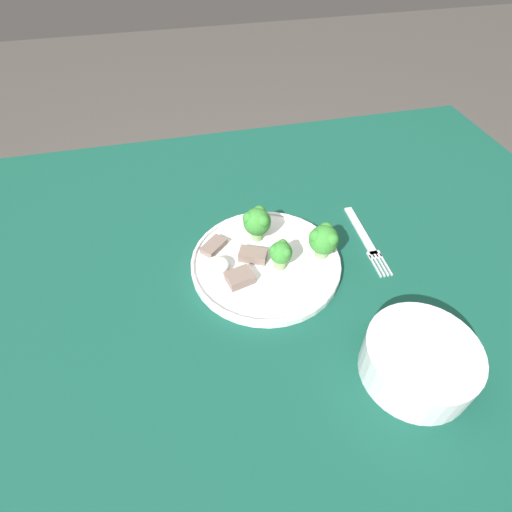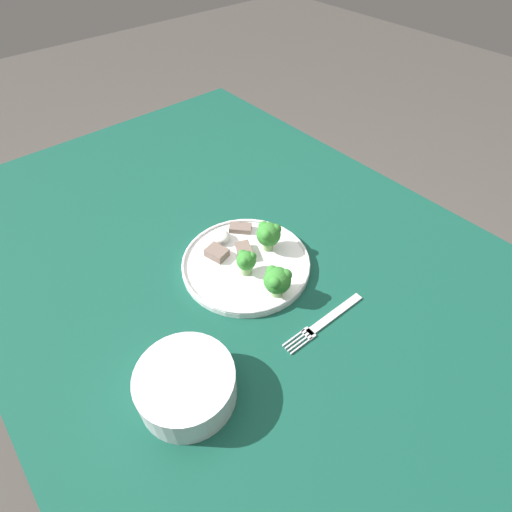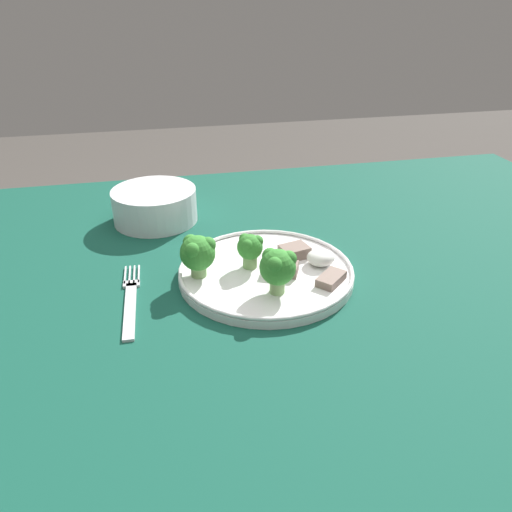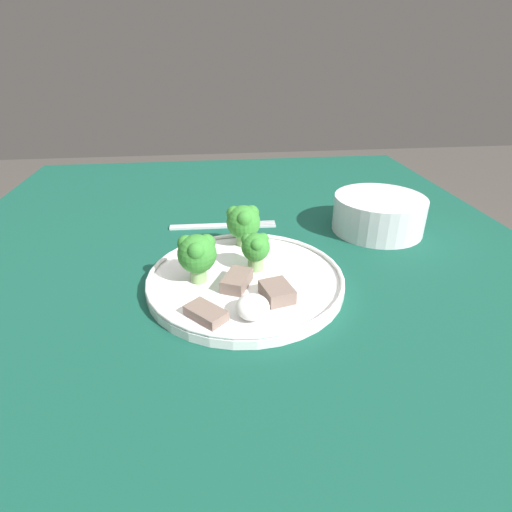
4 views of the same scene
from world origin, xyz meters
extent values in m
plane|color=#4C4742|center=(0.00, 0.00, 0.00)|extent=(8.00, 8.00, 0.00)
cube|color=#114738|center=(0.00, 0.00, 0.76)|extent=(1.39, 0.96, 0.03)
cylinder|color=brown|center=(-0.64, -0.42, 0.37)|extent=(0.06, 0.06, 0.74)
cylinder|color=brown|center=(0.64, -0.42, 0.37)|extent=(0.06, 0.06, 0.74)
cylinder|color=white|center=(-0.03, 0.00, 0.78)|extent=(0.26, 0.26, 0.01)
torus|color=white|center=(-0.03, 0.00, 0.79)|extent=(0.26, 0.26, 0.01)
cube|color=silver|center=(-0.23, -0.05, 0.77)|extent=(0.02, 0.14, 0.00)
cube|color=silver|center=(-0.23, 0.02, 0.77)|extent=(0.02, 0.02, 0.00)
cube|color=silver|center=(-0.22, 0.05, 0.77)|extent=(0.00, 0.05, 0.00)
cube|color=silver|center=(-0.22, 0.05, 0.77)|extent=(0.00, 0.05, 0.00)
cube|color=silver|center=(-0.23, 0.05, 0.77)|extent=(0.00, 0.05, 0.00)
cube|color=silver|center=(-0.24, 0.05, 0.77)|extent=(0.00, 0.05, 0.00)
cylinder|color=silver|center=(-0.18, 0.24, 0.80)|extent=(0.15, 0.15, 0.06)
cylinder|color=white|center=(-0.18, 0.24, 0.80)|extent=(0.13, 0.13, 0.05)
cylinder|color=#7FA866|center=(-0.05, 0.02, 0.79)|extent=(0.02, 0.02, 0.02)
sphere|color=#337F2D|center=(-0.05, 0.02, 0.82)|extent=(0.04, 0.04, 0.04)
sphere|color=#337F2D|center=(-0.04, 0.02, 0.83)|extent=(0.02, 0.02, 0.02)
sphere|color=#337F2D|center=(-0.06, 0.03, 0.83)|extent=(0.02, 0.02, 0.02)
sphere|color=#337F2D|center=(-0.05, 0.01, 0.83)|extent=(0.02, 0.02, 0.02)
cylinder|color=#7FA866|center=(-0.13, 0.01, 0.79)|extent=(0.02, 0.02, 0.02)
sphere|color=#337F2D|center=(-0.13, 0.01, 0.82)|extent=(0.05, 0.05, 0.05)
sphere|color=#337F2D|center=(-0.11, 0.01, 0.83)|extent=(0.02, 0.02, 0.02)
sphere|color=#337F2D|center=(-0.14, 0.02, 0.83)|extent=(0.02, 0.02, 0.02)
sphere|color=#337F2D|center=(-0.14, -0.01, 0.83)|extent=(0.02, 0.02, 0.02)
cylinder|color=#7FA866|center=(-0.03, -0.06, 0.80)|extent=(0.02, 0.02, 0.02)
sphere|color=#337F2D|center=(-0.03, -0.06, 0.82)|extent=(0.05, 0.05, 0.05)
sphere|color=#337F2D|center=(-0.01, -0.06, 0.84)|extent=(0.02, 0.02, 0.02)
sphere|color=#337F2D|center=(-0.03, -0.05, 0.84)|extent=(0.02, 0.02, 0.02)
sphere|color=#337F2D|center=(-0.03, -0.07, 0.84)|extent=(0.02, 0.02, 0.02)
cube|color=#756056|center=(-0.01, -0.01, 0.79)|extent=(0.06, 0.05, 0.02)
cube|color=#756056|center=(0.03, 0.03, 0.79)|extent=(0.05, 0.04, 0.02)
cube|color=#756056|center=(0.06, -0.05, 0.79)|extent=(0.05, 0.05, 0.01)
ellipsoid|color=white|center=(0.06, 0.00, 0.80)|extent=(0.04, 0.04, 0.02)
camera|label=1|loc=(0.10, 0.46, 1.29)|focal=28.00mm
camera|label=2|loc=(-0.46, 0.35, 1.38)|focal=28.00mm
camera|label=3|loc=(-0.18, -0.63, 1.16)|focal=35.00mm
camera|label=4|loc=(0.43, -0.04, 1.06)|focal=28.00mm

